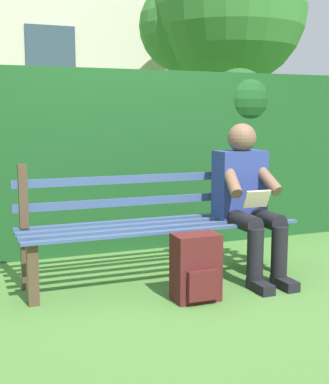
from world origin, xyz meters
TOP-DOWN VIEW (x-y plane):
  - ground at (0.00, 0.00)m, footprint 60.00×60.00m
  - park_bench at (0.00, -0.07)m, footprint 2.04×0.51m
  - person_seated at (-0.67, 0.10)m, footprint 0.44×0.73m
  - hedge_backdrop at (0.26, -1.26)m, footprint 5.23×0.75m
  - backpack at (-0.08, 0.47)m, footprint 0.30×0.27m
  - tree_far at (-2.79, -4.50)m, footprint 2.66×2.53m

SIDE VIEW (x-z plane):
  - ground at x=0.00m, z-range 0.00..0.00m
  - backpack at x=-0.08m, z-range 0.00..0.44m
  - park_bench at x=0.00m, z-range -0.01..0.87m
  - person_seated at x=-0.67m, z-range 0.03..1.19m
  - hedge_backdrop at x=0.26m, z-range 0.00..1.69m
  - tree_far at x=-2.79m, z-range 0.77..4.98m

